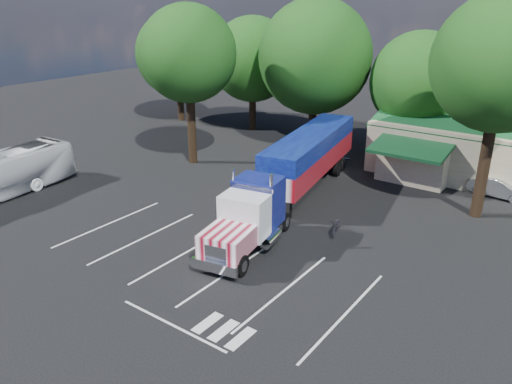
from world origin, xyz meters
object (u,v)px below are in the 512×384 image
Objects in this scene: silver_sedan at (500,188)px; semi_truck at (297,167)px; woman at (272,208)px; bicycle at (336,226)px.

semi_truck is at bearing 136.18° from silver_sedan.
semi_truck is 4.21m from woman.
silver_sedan is (10.40, 12.75, -0.26)m from woman.
silver_sedan is (6.50, 11.75, 0.20)m from bicycle.
woman is at bearing -90.88° from semi_truck.
semi_truck reaches higher than woman.
woman is 0.45× the size of silver_sedan.
silver_sedan is at bearing 44.20° from bicycle.
bicycle is (4.58, -2.88, -1.95)m from semi_truck.
woman is at bearing 177.53° from bicycle.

